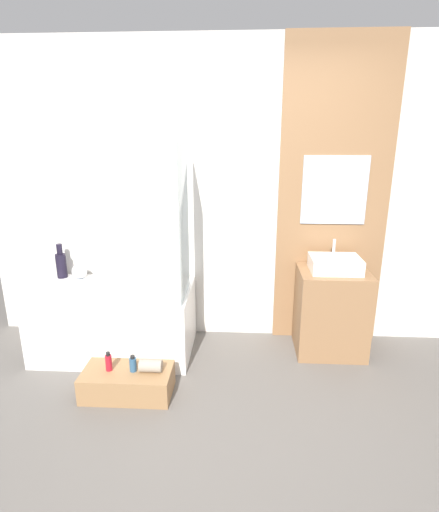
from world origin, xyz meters
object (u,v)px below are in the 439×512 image
object	(u,v)px
wooden_step_bench	(128,382)
vase_tall_dark	(61,264)
vase_round_light	(79,271)
sink	(335,264)
bathtub	(116,320)
bottle_soap_secondary	(133,364)
bottle_soap_primary	(109,362)

from	to	relation	value
wooden_step_bench	vase_tall_dark	world-z (taller)	vase_tall_dark
vase_round_light	sink	bearing A→B (deg)	-3.58
bathtub	sink	xyz separation A→B (m)	(1.85, 0.11, 0.51)
vase_tall_dark	sink	bearing A→B (deg)	-3.82
bathtub	bottle_soap_secondary	xyz separation A→B (m)	(0.31, -0.62, -0.04)
vase_round_light	bottle_soap_secondary	xyz separation A→B (m)	(0.70, -0.86, -0.39)
sink	bottle_soap_primary	size ratio (longest dim) A/B	2.82
sink	vase_tall_dark	distance (m)	2.41
vase_round_light	bottle_soap_secondary	world-z (taller)	vase_round_light
bathtub	sink	distance (m)	1.92
bathtub	sink	size ratio (longest dim) A/B	3.22
vase_tall_dark	vase_round_light	size ratio (longest dim) A/B	2.35
vase_round_light	bottle_soap_primary	distance (m)	1.08
wooden_step_bench	vase_tall_dark	size ratio (longest dim) A/B	2.05
vase_tall_dark	vase_round_light	world-z (taller)	vase_tall_dark
wooden_step_bench	bottle_soap_primary	world-z (taller)	bottle_soap_primary
bottle_soap_primary	bottle_soap_secondary	distance (m)	0.18
sink	vase_round_light	size ratio (longest dim) A/B	3.03
wooden_step_bench	sink	bearing A→B (deg)	24.45
bottle_soap_primary	vase_tall_dark	bearing A→B (deg)	128.12
vase_round_light	vase_tall_dark	bearing A→B (deg)	172.94
vase_round_light	bottle_soap_secondary	size ratio (longest dim) A/B	1.09
wooden_step_bench	bottle_soap_primary	bearing A→B (deg)	180.00
bottle_soap_secondary	sink	bearing A→B (deg)	25.13
vase_tall_dark	bottle_soap_primary	world-z (taller)	vase_tall_dark
sink	vase_tall_dark	size ratio (longest dim) A/B	1.29
sink	bottle_soap_secondary	bearing A→B (deg)	-154.87
sink	vase_round_light	bearing A→B (deg)	176.42
sink	bottle_soap_secondary	xyz separation A→B (m)	(-1.54, -0.72, -0.55)
vase_round_light	bottle_soap_secondary	distance (m)	1.18
bathtub	bottle_soap_secondary	world-z (taller)	bathtub
vase_tall_dark	bottle_soap_primary	bearing A→B (deg)	-51.88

